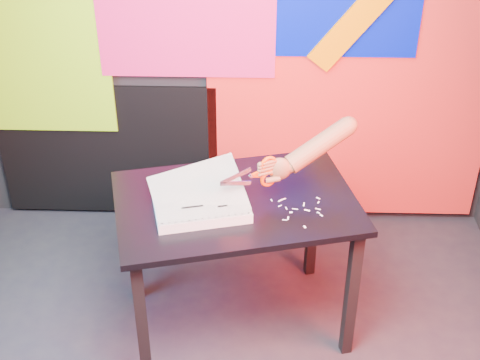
{
  "coord_description": "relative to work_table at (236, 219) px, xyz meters",
  "views": [
    {
      "loc": [
        0.15,
        -1.94,
        2.44
      ],
      "look_at": [
        0.07,
        0.52,
        0.87
      ],
      "focal_mm": 50.0,
      "sensor_mm": 36.0,
      "label": 1
    }
  ],
  "objects": [
    {
      "name": "scissors",
      "position": [
        0.13,
        -0.01,
        0.26
      ],
      "size": [
        0.25,
        0.13,
        0.15
      ],
      "rotation": [
        0.0,
        0.0,
        0.47
      ],
      "color": "#B2BBD0",
      "rests_on": "printout_stack"
    },
    {
      "name": "backdrop",
      "position": [
        0.01,
        0.92,
        0.31
      ],
      "size": [
        2.88,
        0.05,
        2.08
      ],
      "color": "red",
      "rests_on": "ground"
    },
    {
      "name": "printout_stack",
      "position": [
        -0.15,
        -0.08,
        0.13
      ],
      "size": [
        0.48,
        0.39,
        0.21
      ],
      "rotation": [
        0.0,
        0.0,
        0.24
      ],
      "color": "white",
      "rests_on": "work_table"
    },
    {
      "name": "work_table",
      "position": [
        0.0,
        0.0,
        0.0
      ],
      "size": [
        1.22,
        0.96,
        0.75
      ],
      "rotation": [
        0.0,
        0.0,
        0.24
      ],
      "color": "black",
      "rests_on": "ground"
    },
    {
      "name": "room",
      "position": [
        -0.05,
        -0.54,
        0.7
      ],
      "size": [
        3.01,
        3.01,
        2.71
      ],
      "color": "#22212B",
      "rests_on": "ground"
    },
    {
      "name": "hand_forearm",
      "position": [
        0.34,
        0.1,
        0.32
      ],
      "size": [
        0.44,
        0.26,
        0.23
      ],
      "rotation": [
        0.0,
        0.0,
        0.47
      ],
      "color": "brown",
      "rests_on": "work_table"
    },
    {
      "name": "paper_clippings",
      "position": [
        0.28,
        -0.06,
        0.1
      ],
      "size": [
        0.23,
        0.24,
        0.0
      ],
      "color": "white",
      "rests_on": "work_table"
    }
  ]
}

